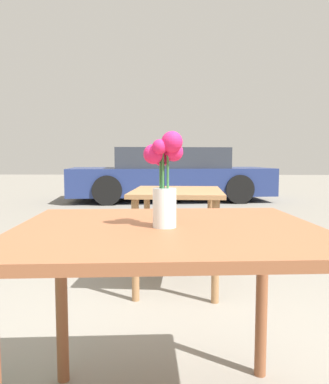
% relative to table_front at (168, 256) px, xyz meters
% --- Properties ---
extents(table_front, '(1.03, 0.90, 0.73)m').
position_rel_table_front_xyz_m(table_front, '(0.00, 0.00, 0.00)').
color(table_front, brown).
rests_on(table_front, ground_plane).
extents(flower_vase, '(0.12, 0.12, 0.30)m').
position_rel_table_front_xyz_m(flower_vase, '(-0.01, -0.02, 0.25)').
color(flower_vase, silver).
rests_on(flower_vase, table_front).
extents(table_back, '(0.67, 0.80, 0.71)m').
position_rel_table_front_xyz_m(table_back, '(0.04, 1.54, -0.05)').
color(table_back, '#9E7047').
rests_on(table_back, ground_plane).
extents(parked_car, '(4.56, 2.24, 1.17)m').
position_rel_table_front_xyz_m(parked_car, '(-0.11, 7.20, -0.07)').
color(parked_car, navy).
rests_on(parked_car, ground_plane).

